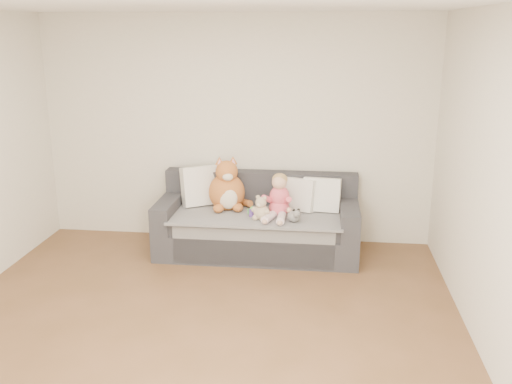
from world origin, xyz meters
The scene contains 10 objects.
room_shell centered at (0.00, 0.42, 1.30)m, with size 5.00×5.00×5.00m.
sofa centered at (0.31, 2.06, 0.31)m, with size 2.20×0.94×0.85m.
cushion_left centered at (-0.35, 2.25, 0.70)m, with size 0.53×0.44×0.46m.
cushion_right_back centered at (0.74, 2.17, 0.65)m, with size 0.43×0.32×0.37m.
cushion_right_front centered at (1.00, 2.16, 0.66)m, with size 0.43×0.23×0.38m.
toddler centered at (0.55, 1.91, 0.67)m, with size 0.33×0.48×0.47m.
plush_cat centered at (-0.05, 2.13, 0.70)m, with size 0.50×0.48×0.62m.
teddy_bear centered at (0.37, 1.78, 0.58)m, with size 0.20×0.17×0.27m.
plush_cow centered at (0.72, 1.75, 0.54)m, with size 0.14×0.20×0.16m.
sippy_cup centered at (0.26, 1.87, 0.53)m, with size 0.11×0.08×0.12m.
Camera 1 is at (0.99, -3.91, 2.43)m, focal length 40.00 mm.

